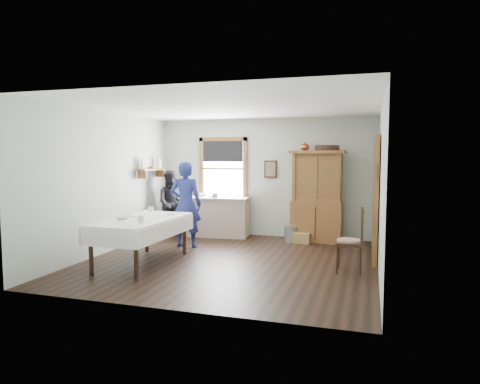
% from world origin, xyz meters
% --- Properties ---
extents(room, '(5.01, 5.01, 2.70)m').
position_xyz_m(room, '(0.00, 0.00, 1.35)').
color(room, black).
rests_on(room, ground).
extents(window, '(1.18, 0.07, 1.48)m').
position_xyz_m(window, '(-1.00, 2.47, 1.63)').
color(window, white).
rests_on(window, room).
extents(doorway, '(0.09, 1.14, 2.22)m').
position_xyz_m(doorway, '(2.46, 0.85, 1.16)').
color(doorway, '#3F352D').
rests_on(doorway, room).
extents(wall_shelf, '(0.24, 1.00, 0.44)m').
position_xyz_m(wall_shelf, '(-2.37, 1.54, 1.57)').
color(wall_shelf, brown).
rests_on(wall_shelf, room).
extents(framed_picture, '(0.30, 0.04, 0.40)m').
position_xyz_m(framed_picture, '(0.15, 2.46, 1.55)').
color(framed_picture, '#321B11').
rests_on(framed_picture, room).
extents(rug_beater, '(0.01, 0.27, 0.27)m').
position_xyz_m(rug_beater, '(2.45, 0.30, 1.72)').
color(rug_beater, black).
rests_on(rug_beater, room).
extents(work_counter, '(1.63, 0.73, 0.91)m').
position_xyz_m(work_counter, '(-1.08, 2.10, 0.45)').
color(work_counter, tan).
rests_on(work_counter, room).
extents(china_hutch, '(1.18, 0.61, 1.97)m').
position_xyz_m(china_hutch, '(1.25, 2.17, 0.98)').
color(china_hutch, brown).
rests_on(china_hutch, room).
extents(dining_table, '(1.09, 2.00, 0.79)m').
position_xyz_m(dining_table, '(-1.39, -0.66, 0.40)').
color(dining_table, white).
rests_on(dining_table, room).
extents(spindle_chair, '(0.50, 0.50, 1.04)m').
position_xyz_m(spindle_chair, '(2.05, -0.12, 0.52)').
color(spindle_chair, '#321B11').
rests_on(spindle_chair, room).
extents(pail, '(0.38, 0.38, 0.33)m').
position_xyz_m(pail, '(0.73, 2.00, 0.17)').
color(pail, gray).
rests_on(pail, room).
extents(wicker_basket, '(0.41, 0.31, 0.22)m').
position_xyz_m(wicker_basket, '(0.97, 1.91, 0.11)').
color(wicker_basket, '#A6864B').
rests_on(wicker_basket, room).
extents(woman_blue, '(0.63, 0.45, 1.62)m').
position_xyz_m(woman_blue, '(-1.24, 0.84, 0.81)').
color(woman_blue, navy).
rests_on(woman_blue, room).
extents(figure_dark, '(0.86, 0.81, 1.41)m').
position_xyz_m(figure_dark, '(-2.02, 1.82, 0.70)').
color(figure_dark, black).
rests_on(figure_dark, room).
extents(table_cup_a, '(0.15, 0.15, 0.09)m').
position_xyz_m(table_cup_a, '(-1.69, 0.22, 0.84)').
color(table_cup_a, silver).
rests_on(table_cup_a, dining_table).
extents(table_cup_b, '(0.14, 0.14, 0.10)m').
position_xyz_m(table_cup_b, '(-1.17, -1.06, 0.84)').
color(table_cup_b, silver).
rests_on(table_cup_b, dining_table).
extents(table_bowl, '(0.28, 0.28, 0.05)m').
position_xyz_m(table_bowl, '(-1.64, -0.84, 0.82)').
color(table_bowl, silver).
rests_on(table_bowl, dining_table).
extents(counter_book, '(0.19, 0.24, 0.02)m').
position_xyz_m(counter_book, '(-1.22, 2.21, 0.92)').
color(counter_book, brown).
rests_on(counter_book, work_counter).
extents(counter_bowl, '(0.26, 0.26, 0.07)m').
position_xyz_m(counter_bowl, '(-1.39, 2.19, 0.94)').
color(counter_bowl, silver).
rests_on(counter_bowl, work_counter).
extents(shelf_bowl, '(0.22, 0.22, 0.05)m').
position_xyz_m(shelf_bowl, '(-2.37, 1.55, 1.60)').
color(shelf_bowl, silver).
rests_on(shelf_bowl, wall_shelf).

